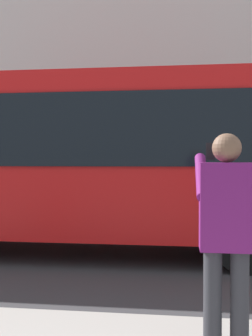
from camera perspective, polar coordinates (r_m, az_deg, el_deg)
The scene contains 4 objects.
ground_plane at distance 7.69m, azimuth 13.54°, elevation -11.24°, with size 60.00×60.00×0.00m, color #38383A.
building_facade_far at distance 14.93m, azimuth 10.82°, elevation 18.06°, with size 28.00×1.55×12.00m.
red_bus at distance 7.52m, azimuth -8.51°, elevation 1.42°, with size 9.05×2.54×3.08m.
pedestrian_photographer at distance 3.25m, azimuth 13.71°, elevation -7.93°, with size 0.53×0.52×1.70m.
Camera 1 is at (0.80, 7.47, 1.66)m, focal length 44.27 mm.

